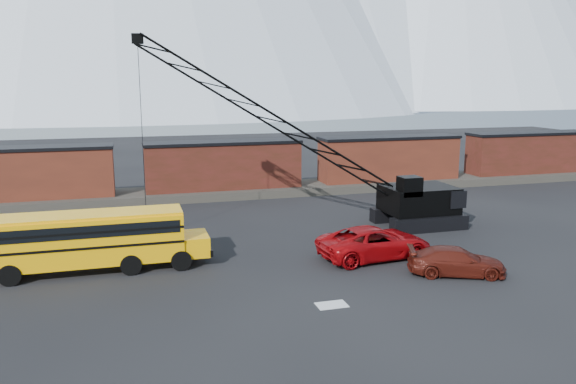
# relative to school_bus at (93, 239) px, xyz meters

# --- Properties ---
(ground) EXTENTS (160.00, 160.00, 0.00)m
(ground) POSITION_rel_school_bus_xyz_m (10.06, -3.89, -1.79)
(ground) COLOR black
(ground) RESTS_ON ground
(gravel_berm) EXTENTS (120.00, 5.00, 0.70)m
(gravel_berm) POSITION_rel_school_bus_xyz_m (10.06, 18.11, -1.44)
(gravel_berm) COLOR #423E36
(gravel_berm) RESTS_ON ground
(boxcar_west_near) EXTENTS (13.70, 3.10, 4.17)m
(boxcar_west_near) POSITION_rel_school_bus_xyz_m (-5.94, 18.11, 0.97)
(boxcar_west_near) COLOR #4A2015
(boxcar_west_near) RESTS_ON gravel_berm
(boxcar_mid) EXTENTS (13.70, 3.10, 4.17)m
(boxcar_mid) POSITION_rel_school_bus_xyz_m (10.06, 18.11, 0.97)
(boxcar_mid) COLOR #561D18
(boxcar_mid) RESTS_ON gravel_berm
(boxcar_east_near) EXTENTS (13.70, 3.10, 4.17)m
(boxcar_east_near) POSITION_rel_school_bus_xyz_m (26.06, 18.11, 0.97)
(boxcar_east_near) COLOR #4A2015
(boxcar_east_near) RESTS_ON gravel_berm
(boxcar_east_far) EXTENTS (13.70, 3.10, 4.17)m
(boxcar_east_far) POSITION_rel_school_bus_xyz_m (42.06, 18.11, 0.97)
(boxcar_east_far) COLOR #561D18
(boxcar_east_far) RESTS_ON gravel_berm
(snow_patch) EXTENTS (1.40, 0.90, 0.02)m
(snow_patch) POSITION_rel_school_bus_xyz_m (10.56, -7.89, -1.78)
(snow_patch) COLOR silver
(snow_patch) RESTS_ON ground
(school_bus) EXTENTS (11.65, 2.65, 3.19)m
(school_bus) POSITION_rel_school_bus_xyz_m (0.00, 0.00, 0.00)
(school_bus) COLOR #F8AA05
(school_bus) RESTS_ON ground
(red_pickup) EXTENTS (6.89, 3.74, 1.83)m
(red_pickup) POSITION_rel_school_bus_xyz_m (15.35, -2.02, -0.88)
(red_pickup) COLOR #9E070B
(red_pickup) RESTS_ON ground
(maroon_suv) EXTENTS (5.41, 3.69, 1.46)m
(maroon_suv) POSITION_rel_school_bus_xyz_m (18.28, -5.83, -1.07)
(maroon_suv) COLOR #4E150E
(maroon_suv) RESTS_ON ground
(crawler_crane) EXTENTS (21.75, 4.24, 13.02)m
(crawler_crane) POSITION_rel_school_bus_xyz_m (12.14, 4.85, 5.17)
(crawler_crane) COLOR black
(crawler_crane) RESTS_ON ground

